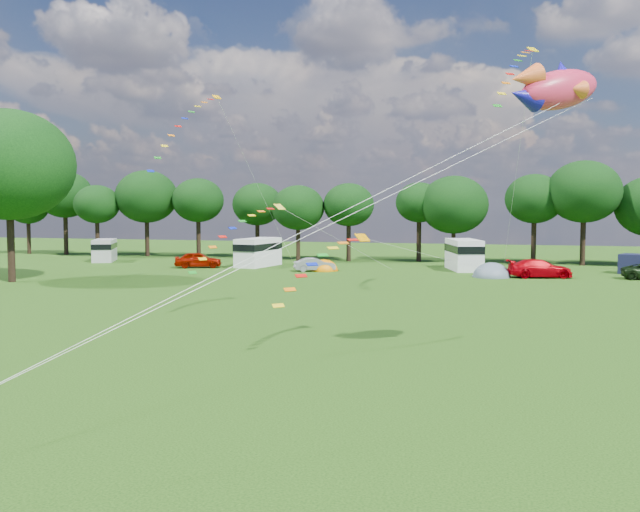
% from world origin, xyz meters
% --- Properties ---
extents(ground_plane, '(180.00, 180.00, 0.00)m').
position_xyz_m(ground_plane, '(0.00, 0.00, 0.00)').
color(ground_plane, black).
rests_on(ground_plane, ground).
extents(tree_line, '(102.98, 10.98, 10.27)m').
position_xyz_m(tree_line, '(5.30, 54.99, 6.35)').
color(tree_line, black).
rests_on(tree_line, ground).
extents(big_tree, '(10.00, 10.00, 13.28)m').
position_xyz_m(big_tree, '(-30.00, 28.00, 9.02)').
color(big_tree, black).
rests_on(big_tree, ground).
extents(car_a, '(4.84, 3.26, 1.50)m').
position_xyz_m(car_a, '(-21.22, 43.08, 0.75)').
color(car_a, '#8E0F00').
rests_on(car_a, ground).
extents(car_b, '(3.66, 2.54, 1.21)m').
position_xyz_m(car_b, '(-9.59, 42.39, 0.61)').
color(car_b, gray).
rests_on(car_b, ground).
extents(car_c, '(5.38, 3.28, 1.51)m').
position_xyz_m(car_c, '(9.72, 41.76, 0.75)').
color(car_c, '#BA0009').
rests_on(car_c, ground).
extents(campervan_a, '(3.74, 5.15, 2.32)m').
position_xyz_m(campervan_a, '(-33.91, 47.49, 1.25)').
color(campervan_a, '#B3B3B5').
rests_on(campervan_a, ground).
extents(campervan_b, '(3.28, 5.88, 2.72)m').
position_xyz_m(campervan_b, '(-16.24, 45.99, 1.46)').
color(campervan_b, white).
rests_on(campervan_b, ground).
extents(campervan_c, '(3.95, 6.16, 2.80)m').
position_xyz_m(campervan_c, '(3.28, 47.15, 1.50)').
color(campervan_c, white).
rests_on(campervan_c, ground).
extents(tent_orange, '(2.56, 2.80, 2.00)m').
position_xyz_m(tent_orange, '(-8.91, 43.16, 0.02)').
color(tent_orange, orange).
rests_on(tent_orange, ground).
extents(tent_greyblue, '(3.21, 3.52, 2.39)m').
position_xyz_m(tent_greyblue, '(5.90, 41.26, 0.02)').
color(tent_greyblue, slate).
rests_on(tent_greyblue, ground).
extents(awning_navy, '(3.37, 3.09, 1.71)m').
position_xyz_m(awning_navy, '(18.01, 47.15, 0.85)').
color(awning_navy, '#151834').
rests_on(awning_navy, ground).
extents(fish_kite, '(3.80, 3.31, 2.15)m').
position_xyz_m(fish_kite, '(8.59, 8.01, 10.13)').
color(fish_kite, '#DF284A').
rests_on(fish_kite, ground).
extents(streamer_kite_a, '(3.24, 5.54, 5.73)m').
position_xyz_m(streamer_kite_a, '(-14.48, 27.22, 11.89)').
color(streamer_kite_a, '#EB9F03').
rests_on(streamer_kite_a, ground).
extents(streamer_kite_b, '(4.17, 4.67, 3.79)m').
position_xyz_m(streamer_kite_b, '(-7.21, 18.65, 4.79)').
color(streamer_kite_b, yellow).
rests_on(streamer_kite_b, ground).
extents(streamer_kite_c, '(3.12, 4.93, 2.78)m').
position_xyz_m(streamer_kite_c, '(-0.16, 10.28, 3.80)').
color(streamer_kite_c, orange).
rests_on(streamer_kite_c, ground).
extents(streamer_kite_d, '(2.72, 5.11, 4.30)m').
position_xyz_m(streamer_kite_d, '(7.58, 26.77, 14.47)').
color(streamer_kite_d, yellow).
rests_on(streamer_kite_d, ground).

